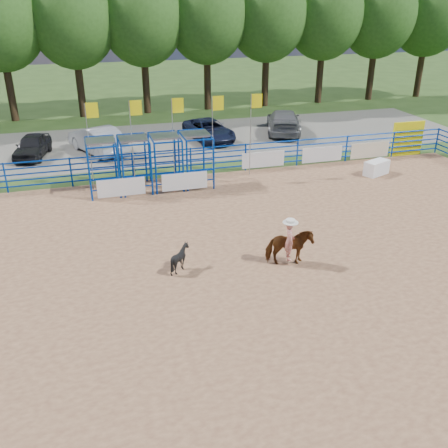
{
  "coord_description": "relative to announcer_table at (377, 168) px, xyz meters",
  "views": [
    {
      "loc": [
        -5.21,
        -14.38,
        8.7
      ],
      "look_at": [
        -0.79,
        1.0,
        1.3
      ],
      "focal_mm": 40.0,
      "sensor_mm": 36.0,
      "label": 1
    }
  ],
  "objects": [
    {
      "name": "treeline",
      "position": [
        -9.41,
        18.55,
        7.14
      ],
      "size": [
        56.4,
        6.4,
        11.24
      ],
      "color": "#3F2B19",
      "rests_on": "ground"
    },
    {
      "name": "horse_and_rider",
      "position": [
        -8.2,
        -7.65,
        0.46
      ],
      "size": [
        1.7,
        1.01,
        2.44
      ],
      "color": "#623413",
      "rests_on": "arena_dirt"
    },
    {
      "name": "car_a",
      "position": [
        -17.56,
        8.35,
        0.27
      ],
      "size": [
        2.32,
        4.07,
        1.31
      ],
      "primitive_type": "imported",
      "rotation": [
        0.0,
        0.0,
        -0.21
      ],
      "color": "black",
      "rests_on": "gravel_strip"
    },
    {
      "name": "announcer_table",
      "position": [
        0.0,
        0.0,
        0.0
      ],
      "size": [
        1.55,
        1.15,
        0.75
      ],
      "primitive_type": "cube",
      "rotation": [
        0.0,
        0.0,
        0.4
      ],
      "color": "white",
      "rests_on": "arena_dirt"
    },
    {
      "name": "arena_dirt",
      "position": [
        -9.41,
        -7.45,
        -0.39
      ],
      "size": [
        30.0,
        20.0,
        0.02
      ],
      "primitive_type": "cube",
      "color": "#A47452",
      "rests_on": "ground"
    },
    {
      "name": "car_d",
      "position": [
        -1.38,
        9.52,
        0.39
      ],
      "size": [
        3.86,
        5.78,
        1.56
      ],
      "primitive_type": "imported",
      "rotation": [
        0.0,
        0.0,
        2.8
      ],
      "color": "#5E5E60",
      "rests_on": "gravel_strip"
    },
    {
      "name": "gravel_strip",
      "position": [
        -9.41,
        9.55,
        -0.39
      ],
      "size": [
        40.0,
        10.0,
        0.01
      ],
      "primitive_type": "cube",
      "color": "slate",
      "rests_on": "ground"
    },
    {
      "name": "calf",
      "position": [
        -11.93,
        -7.01,
        0.09
      ],
      "size": [
        0.87,
        0.78,
        0.92
      ],
      "primitive_type": "imported",
      "rotation": [
        0.0,
        0.0,
        1.62
      ],
      "color": "black",
      "rests_on": "arena_dirt"
    },
    {
      "name": "car_b",
      "position": [
        -13.85,
        8.2,
        0.41
      ],
      "size": [
        3.47,
        5.11,
        1.59
      ],
      "primitive_type": "imported",
      "rotation": [
        0.0,
        0.0,
        3.55
      ],
      "color": "gray",
      "rests_on": "gravel_strip"
    },
    {
      "name": "ground",
      "position": [
        -9.41,
        -7.45,
        -0.4
      ],
      "size": [
        120.0,
        120.0,
        0.0
      ],
      "primitive_type": "plane",
      "color": "#375221",
      "rests_on": "ground"
    },
    {
      "name": "chute_assembly",
      "position": [
        -11.31,
        1.39,
        0.86
      ],
      "size": [
        19.32,
        2.41,
        4.2
      ],
      "color": "#083BAF",
      "rests_on": "ground"
    },
    {
      "name": "perimeter_fence",
      "position": [
        -9.41,
        -7.45,
        0.35
      ],
      "size": [
        30.1,
        20.1,
        1.5
      ],
      "color": "#083BAF",
      "rests_on": "ground"
    },
    {
      "name": "car_c",
      "position": [
        -6.74,
        9.14,
        0.27
      ],
      "size": [
        2.94,
        4.99,
        1.3
      ],
      "primitive_type": "imported",
      "rotation": [
        0.0,
        0.0,
        0.17
      ],
      "color": "black",
      "rests_on": "gravel_strip"
    }
  ]
}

